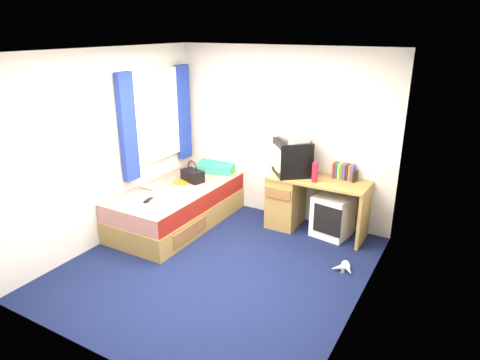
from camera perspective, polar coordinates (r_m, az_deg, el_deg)
The scene contains 20 objects.
ground at distance 5.07m, azimuth -3.03°, elevation -11.37°, with size 3.40×3.40×0.00m, color #0C1438.
room_shell at distance 4.50m, azimuth -3.36°, elevation 4.66°, with size 3.40×3.40×3.40m.
bed at distance 6.03m, azimuth -8.30°, elevation -3.40°, with size 1.01×2.00×0.54m.
pillow at distance 6.51m, azimuth -3.26°, elevation 1.69°, with size 0.57×0.36×0.12m, color #1B70B0.
desk at distance 5.88m, azimuth 7.74°, elevation -2.55°, with size 1.30×0.55×0.75m.
storage_cube at distance 5.77m, azimuth 12.26°, elevation -4.63°, with size 0.45×0.45×0.56m, color white.
crt_tv at distance 5.73m, azimuth 6.94°, elevation 3.01°, with size 0.63×0.64×0.47m.
vcr at distance 5.66m, azimuth 7.10°, elevation 5.66°, with size 0.42×0.30×0.08m, color silver.
book_row at distance 5.71m, azimuth 13.65°, elevation 1.13°, with size 0.27×0.13×0.20m.
picture_frame at distance 5.64m, azimuth 15.09°, elevation 0.44°, with size 0.02×0.12×0.14m, color black.
pink_water_bottle at distance 5.51m, azimuth 9.96°, elevation 0.96°, with size 0.08×0.08×0.24m, color red.
aerosol_can at distance 5.75m, azimuth 9.22°, elevation 1.52°, with size 0.05×0.05×0.19m, color white.
handbag at distance 6.11m, azimuth -6.35°, elevation 0.64°, with size 0.37×0.27×0.31m.
towel at distance 5.50m, azimuth -8.14°, elevation -2.03°, with size 0.33×0.28×0.11m, color white.
magazine at distance 6.14m, azimuth -7.70°, elevation -0.13°, with size 0.21×0.28×0.01m, color yellow.
water_bottle at distance 5.92m, azimuth -12.15°, elevation -0.90°, with size 0.07×0.07×0.20m, color white.
colour_swatch_fan at distance 5.52m, azimuth -11.68°, elevation -2.73°, with size 0.22×0.06×0.01m, color gold.
remote_control at distance 5.54m, azimuth -12.15°, elevation -2.65°, with size 0.05×0.16×0.02m, color black.
window_assembly at distance 6.12m, azimuth -11.03°, elevation 8.07°, with size 0.11×1.42×1.40m.
white_heels at distance 5.09m, azimuth 13.67°, elevation -11.33°, with size 0.30×0.25×0.09m.
Camera 1 is at (2.38, -3.63, 2.63)m, focal length 32.00 mm.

